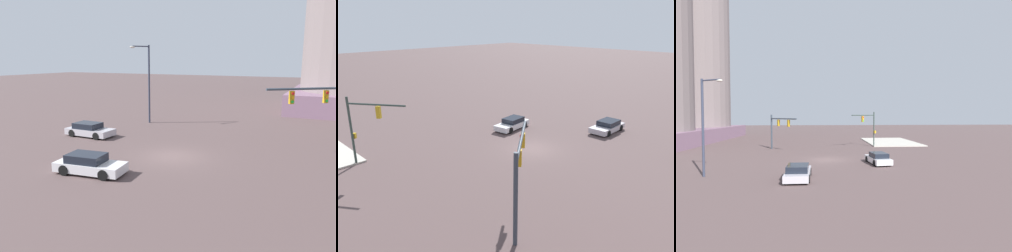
{
  "view_description": "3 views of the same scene",
  "coord_description": "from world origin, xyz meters",
  "views": [
    {
      "loc": [
        9.97,
        -20.65,
        6.85
      ],
      "look_at": [
        -1.17,
        1.6,
        1.82
      ],
      "focal_mm": 35.91,
      "sensor_mm": 36.0,
      "label": 1
    },
    {
      "loc": [
        21.59,
        18.15,
        11.25
      ],
      "look_at": [
        1.0,
        -2.46,
        1.87
      ],
      "focal_mm": 34.92,
      "sensor_mm": 36.0,
      "label": 2
    },
    {
      "loc": [
        -31.36,
        0.42,
        5.17
      ],
      "look_at": [
        2.88,
        -2.26,
        3.8
      ],
      "focal_mm": 29.15,
      "sensor_mm": 36.0,
      "label": 3
    }
  ],
  "objects": [
    {
      "name": "sedan_car_waiting_far",
      "position": [
        -2.95,
        -5.45,
        0.57
      ],
      "size": [
        4.46,
        2.28,
        1.21
      ],
      "rotation": [
        0.0,
        0.0,
        0.13
      ],
      "color": "silver",
      "rests_on": "ground"
    },
    {
      "name": "traffic_signal_near_corner",
      "position": [
        9.43,
        6.99,
        3.63
      ],
      "size": [
        5.65,
        4.49,
        5.24
      ],
      "rotation": [
        0.0,
        0.0,
        -2.48
      ],
      "color": "#323C47",
      "rests_on": "ground"
    },
    {
      "name": "sidewalk_corner",
      "position": [
        20.04,
        -12.36,
        0.07
      ],
      "size": [
        15.91,
        8.94,
        0.15
      ],
      "primitive_type": "cube",
      "color": "#B6B2A6",
      "rests_on": "ground"
    },
    {
      "name": "streetlamp_curved_arm",
      "position": [
        -7.92,
        10.18,
        4.73
      ],
      "size": [
        1.27,
        2.17,
        8.19
      ],
      "rotation": [
        0.0,
        0.0,
        -2.05
      ],
      "color": "#313749",
      "rests_on": "ground"
    },
    {
      "name": "sedan_car_approaching",
      "position": [
        -9.4,
        2.41,
        0.57
      ],
      "size": [
        4.31,
        2.01,
        1.21
      ],
      "rotation": [
        0.0,
        0.0,
        0.0
      ],
      "color": "#B6B1BA",
      "rests_on": "ground"
    },
    {
      "name": "traffic_signal_opposite_side",
      "position": [
        12.27,
        -7.12,
        3.7
      ],
      "size": [
        2.93,
        4.33,
        5.69
      ],
      "rotation": [
        0.0,
        0.0,
        2.18
      ],
      "color": "#31423B",
      "rests_on": "ground"
    },
    {
      "name": "ground_plane",
      "position": [
        0.0,
        0.0,
        0.0
      ],
      "size": [
        219.7,
        219.7,
        0.0
      ],
      "primitive_type": "plane",
      "color": "#524140"
    }
  ]
}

